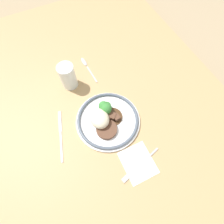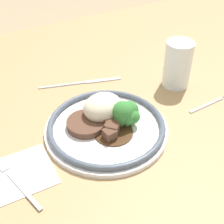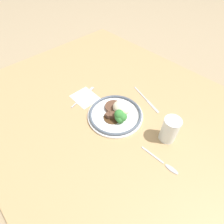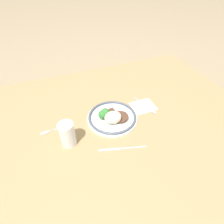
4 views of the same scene
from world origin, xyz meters
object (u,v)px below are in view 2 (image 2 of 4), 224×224
object	(u,v)px
fork	(8,173)
knife	(84,82)
plate	(108,122)
juice_glass	(177,66)

from	to	relation	value
fork	knife	size ratio (longest dim) A/B	0.83
knife	fork	bearing A→B (deg)	-123.67
plate	knife	distance (m)	0.19
juice_glass	fork	bearing A→B (deg)	-168.42
juice_glass	fork	size ratio (longest dim) A/B	0.68
plate	fork	world-z (taller)	plate
knife	juice_glass	bearing A→B (deg)	-14.19
juice_glass	fork	xyz separation A→B (m)	(-0.44, -0.09, -0.05)
plate	knife	xyz separation A→B (m)	(0.03, 0.18, -0.02)
fork	knife	xyz separation A→B (m)	(0.24, 0.20, -0.00)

